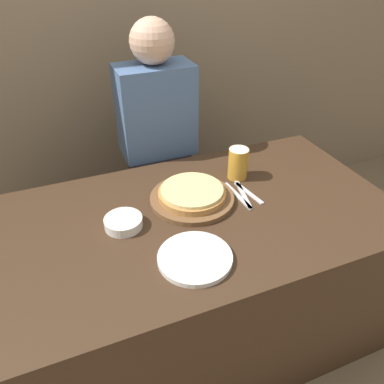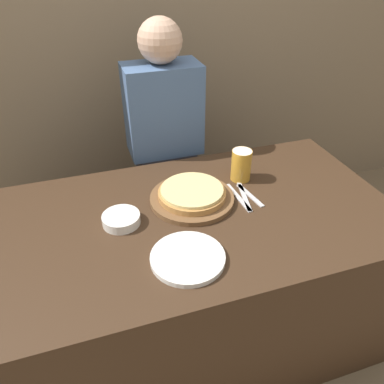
# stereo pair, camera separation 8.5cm
# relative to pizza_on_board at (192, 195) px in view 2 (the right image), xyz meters

# --- Properties ---
(ground_plane) EXTENTS (12.00, 12.00, 0.00)m
(ground_plane) POSITION_rel_pizza_on_board_xyz_m (-0.02, -0.09, -0.73)
(ground_plane) COLOR #756047
(back_wall) EXTENTS (6.00, 0.05, 2.60)m
(back_wall) POSITION_rel_pizza_on_board_xyz_m (-0.02, 0.90, 0.57)
(back_wall) COLOR #847056
(back_wall) RESTS_ON ground_plane
(dining_table) EXTENTS (1.54, 0.83, 0.70)m
(dining_table) POSITION_rel_pizza_on_board_xyz_m (-0.02, -0.09, -0.38)
(dining_table) COLOR #3D2819
(dining_table) RESTS_ON ground_plane
(pizza_on_board) EXTENTS (0.33, 0.33, 0.06)m
(pizza_on_board) POSITION_rel_pizza_on_board_xyz_m (0.00, 0.00, 0.00)
(pizza_on_board) COLOR brown
(pizza_on_board) RESTS_ON dining_table
(beer_glass) EXTENTS (0.08, 0.08, 0.13)m
(beer_glass) POSITION_rel_pizza_on_board_xyz_m (0.25, 0.09, 0.05)
(beer_glass) COLOR gold
(beer_glass) RESTS_ON dining_table
(dinner_plate) EXTENTS (0.24, 0.24, 0.02)m
(dinner_plate) POSITION_rel_pizza_on_board_xyz_m (-0.11, -0.31, -0.02)
(dinner_plate) COLOR white
(dinner_plate) RESTS_ON dining_table
(side_bowl) EXTENTS (0.14, 0.14, 0.04)m
(side_bowl) POSITION_rel_pizza_on_board_xyz_m (-0.29, -0.05, -0.01)
(side_bowl) COLOR white
(side_bowl) RESTS_ON dining_table
(fork) EXTENTS (0.03, 0.20, 0.00)m
(fork) POSITION_rel_pizza_on_board_xyz_m (0.18, -0.04, -0.02)
(fork) COLOR silver
(fork) RESTS_ON dining_table
(dinner_knife) EXTENTS (0.06, 0.20, 0.00)m
(dinner_knife) POSITION_rel_pizza_on_board_xyz_m (0.20, -0.04, -0.02)
(dinner_knife) COLOR silver
(dinner_knife) RESTS_ON dining_table
(spoon) EXTENTS (0.05, 0.17, 0.00)m
(spoon) POSITION_rel_pizza_on_board_xyz_m (0.23, -0.04, -0.02)
(spoon) COLOR silver
(spoon) RESTS_ON dining_table
(diner_person) EXTENTS (0.34, 0.20, 1.30)m
(diner_person) POSITION_rel_pizza_on_board_xyz_m (0.01, 0.48, -0.09)
(diner_person) COLOR #33333D
(diner_person) RESTS_ON ground_plane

